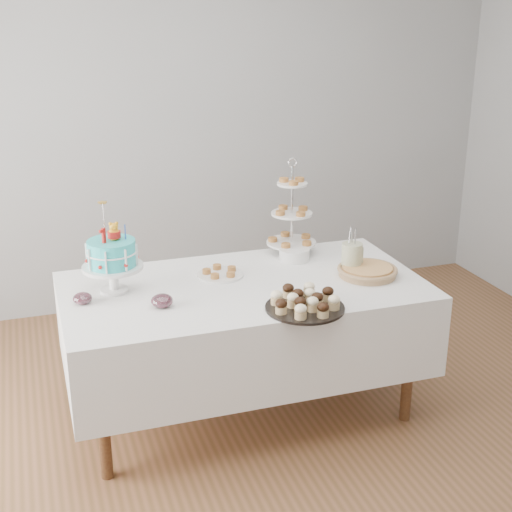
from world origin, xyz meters
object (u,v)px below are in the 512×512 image
object	(u,v)px
pie	(367,271)
plate_stack	(294,254)
tiered_stand	(292,214)
table	(244,323)
cupcake_tray	(305,301)
pastry_plate	(220,273)
jam_bowl_b	(83,298)
jam_bowl_a	(162,301)
utensil_pitcher	(352,257)
birthday_cake	(113,268)

from	to	relation	value
pie	plate_stack	xyz separation A→B (m)	(-0.29, 0.37, 0.00)
pie	tiered_stand	bearing A→B (deg)	117.87
tiered_stand	table	bearing A→B (deg)	-136.72
cupcake_tray	plate_stack	size ratio (longest dim) A/B	2.22
pastry_plate	jam_bowl_b	size ratio (longest dim) A/B	2.68
table	jam_bowl_a	bearing A→B (deg)	-162.17
pie	plate_stack	size ratio (longest dim) A/B	1.88
pastry_plate	utensil_pitcher	xyz separation A→B (m)	(0.71, -0.17, 0.07)
utensil_pitcher	pie	bearing A→B (deg)	-41.35
pie	utensil_pitcher	xyz separation A→B (m)	(-0.06, 0.08, 0.06)
tiered_stand	pastry_plate	distance (m)	0.60
table	pie	size ratio (longest dim) A/B	5.79
table	pie	xyz separation A→B (m)	(0.68, -0.09, 0.26)
jam_bowl_a	utensil_pitcher	world-z (taller)	utensil_pitcher
jam_bowl_b	tiered_stand	bearing A→B (deg)	16.99
pastry_plate	table	bearing A→B (deg)	-62.60
plate_stack	jam_bowl_a	distance (m)	0.97
birthday_cake	tiered_stand	distance (m)	1.14
table	jam_bowl_a	xyz separation A→B (m)	(-0.47, -0.15, 0.26)
cupcake_tray	pastry_plate	distance (m)	0.63
table	pastry_plate	size ratio (longest dim) A/B	7.47
pastry_plate	pie	bearing A→B (deg)	-18.29
plate_stack	utensil_pitcher	world-z (taller)	utensil_pitcher
jam_bowl_b	pie	bearing A→B (deg)	-3.96
plate_stack	jam_bowl_a	world-z (taller)	plate_stack
table	jam_bowl_b	world-z (taller)	jam_bowl_b
pie	jam_bowl_b	bearing A→B (deg)	176.04
birthday_cake	utensil_pitcher	size ratio (longest dim) A/B	1.87
birthday_cake	plate_stack	size ratio (longest dim) A/B	2.72
cupcake_tray	plate_stack	distance (m)	0.71
pastry_plate	utensil_pitcher	bearing A→B (deg)	-13.78
tiered_stand	jam_bowl_b	world-z (taller)	tiered_stand
pie	pastry_plate	size ratio (longest dim) A/B	1.29
pie	utensil_pitcher	world-z (taller)	utensil_pitcher
birthday_cake	jam_bowl_b	xyz separation A→B (m)	(-0.17, -0.10, -0.10)
cupcake_tray	plate_stack	bearing A→B (deg)	73.06
pie	utensil_pitcher	size ratio (longest dim) A/B	1.29
pastry_plate	jam_bowl_a	xyz separation A→B (m)	(-0.39, -0.31, 0.01)
jam_bowl_a	cupcake_tray	bearing A→B (deg)	-20.62
table	plate_stack	xyz separation A→B (m)	(0.40, 0.27, 0.26)
jam_bowl_b	birthday_cake	bearing A→B (deg)	30.98
birthday_cake	jam_bowl_b	distance (m)	0.23
jam_bowl_a	utensil_pitcher	bearing A→B (deg)	7.24
utensil_pitcher	birthday_cake	bearing A→B (deg)	-173.33
tiered_stand	plate_stack	distance (m)	0.24
jam_bowl_b	jam_bowl_a	bearing A→B (deg)	-24.04
table	jam_bowl_a	size ratio (longest dim) A/B	17.42
plate_stack	pastry_plate	xyz separation A→B (m)	(-0.48, -0.11, -0.02)
pastry_plate	jam_bowl_b	world-z (taller)	jam_bowl_b
pastry_plate	plate_stack	bearing A→B (deg)	13.17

